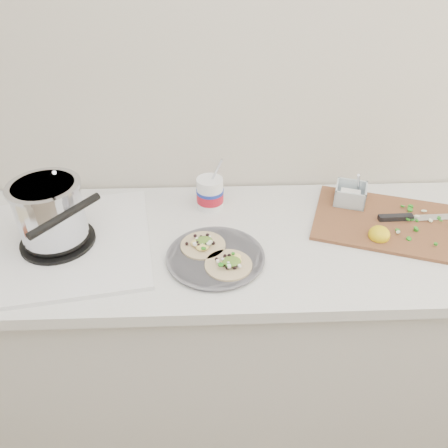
{
  "coord_description": "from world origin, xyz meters",
  "views": [
    {
      "loc": [
        -0.14,
        0.28,
        1.77
      ],
      "look_at": [
        -0.1,
        1.41,
        0.96
      ],
      "focal_mm": 35.0,
      "sensor_mm": 36.0,
      "label": 1
    }
  ],
  "objects_px": {
    "tub": "(211,191)",
    "stove": "(53,223)",
    "taco_plate": "(215,255)",
    "cutboard": "(386,217)"
  },
  "relations": [
    {
      "from": "tub",
      "to": "stove",
      "type": "bearing_deg",
      "value": -156.69
    },
    {
      "from": "taco_plate",
      "to": "tub",
      "type": "height_order",
      "value": "tub"
    },
    {
      "from": "cutboard",
      "to": "tub",
      "type": "bearing_deg",
      "value": -171.43
    },
    {
      "from": "stove",
      "to": "taco_plate",
      "type": "xyz_separation_m",
      "value": [
        0.5,
        -0.08,
        -0.07
      ]
    },
    {
      "from": "stove",
      "to": "taco_plate",
      "type": "distance_m",
      "value": 0.51
    },
    {
      "from": "tub",
      "to": "cutboard",
      "type": "relative_size",
      "value": 0.38
    },
    {
      "from": "taco_plate",
      "to": "stove",
      "type": "bearing_deg",
      "value": 170.56
    },
    {
      "from": "stove",
      "to": "tub",
      "type": "xyz_separation_m",
      "value": [
        0.49,
        0.21,
        -0.02
      ]
    },
    {
      "from": "tub",
      "to": "cutboard",
      "type": "bearing_deg",
      "value": -10.65
    },
    {
      "from": "tub",
      "to": "cutboard",
      "type": "distance_m",
      "value": 0.61
    }
  ]
}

